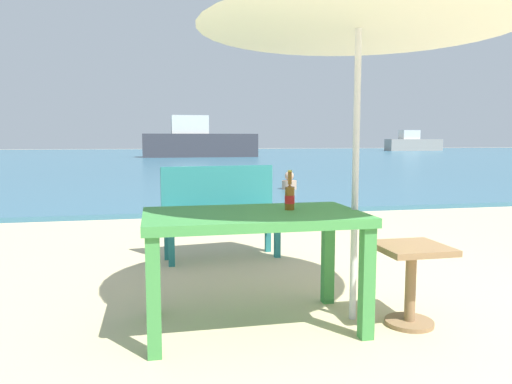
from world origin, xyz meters
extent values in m
plane|color=beige|center=(0.00, 0.00, 0.00)|extent=(120.00, 120.00, 0.00)
cube|color=#386B84|center=(0.00, 30.00, 0.04)|extent=(120.00, 50.00, 0.08)
cube|color=#3D8C42|center=(-1.13, 0.40, 0.73)|extent=(1.40, 0.80, 0.06)
cube|color=#3D8C42|center=(-1.77, 0.06, 0.35)|extent=(0.08, 0.08, 0.70)
cube|color=#3D8C42|center=(-0.49, 0.06, 0.35)|extent=(0.08, 0.08, 0.70)
cube|color=#3D8C42|center=(-1.77, 0.74, 0.35)|extent=(0.08, 0.08, 0.70)
cube|color=#3D8C42|center=(-0.49, 0.74, 0.35)|extent=(0.08, 0.08, 0.70)
cylinder|color=brown|center=(-0.88, 0.46, 0.84)|extent=(0.06, 0.06, 0.16)
cone|color=brown|center=(-0.88, 0.46, 0.92)|extent=(0.06, 0.06, 0.03)
cylinder|color=brown|center=(-0.88, 0.46, 0.97)|extent=(0.03, 0.03, 0.09)
cylinder|color=red|center=(-0.88, 0.46, 0.83)|extent=(0.07, 0.07, 0.05)
cylinder|color=gold|center=(-0.88, 0.46, 1.02)|extent=(0.03, 0.03, 0.01)
cylinder|color=silver|center=(-0.44, 0.38, 1.15)|extent=(0.04, 0.04, 2.30)
cube|color=olive|center=(-0.11, 0.20, 0.52)|extent=(0.44, 0.44, 0.04)
cylinder|color=olive|center=(-0.11, 0.20, 0.25)|extent=(0.07, 0.07, 0.50)
cylinder|color=olive|center=(-0.11, 0.20, 0.01)|extent=(0.32, 0.32, 0.03)
cube|color=#237275|center=(-1.08, 2.25, 0.45)|extent=(1.23, 0.50, 0.05)
cube|color=#237275|center=(-1.10, 2.41, 0.73)|extent=(1.20, 0.18, 0.44)
cube|color=#237275|center=(-1.61, 2.04, 0.21)|extent=(0.06, 0.06, 0.42)
cube|color=#237275|center=(-0.52, 2.18, 0.21)|extent=(0.06, 0.06, 0.42)
cube|color=#237275|center=(-1.64, 2.32, 0.21)|extent=(0.06, 0.06, 0.42)
cube|color=#237275|center=(-0.55, 2.45, 0.21)|extent=(0.06, 0.06, 0.42)
cylinder|color=tan|center=(1.29, 8.09, 0.18)|extent=(0.34, 0.34, 0.20)
sphere|color=tan|center=(1.29, 8.09, 0.39)|extent=(0.21, 0.21, 0.21)
cube|color=#38383F|center=(1.21, 28.90, 0.82)|extent=(7.28, 1.98, 1.49)
cube|color=silver|center=(0.55, 28.90, 2.15)|extent=(2.32, 1.49, 1.16)
cube|color=gray|center=(23.69, 41.56, 0.65)|extent=(5.58, 1.52, 1.14)
cube|color=silver|center=(23.18, 41.56, 1.67)|extent=(1.78, 1.14, 0.89)
camera|label=1|loc=(-1.76, -2.62, 1.23)|focal=33.94mm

